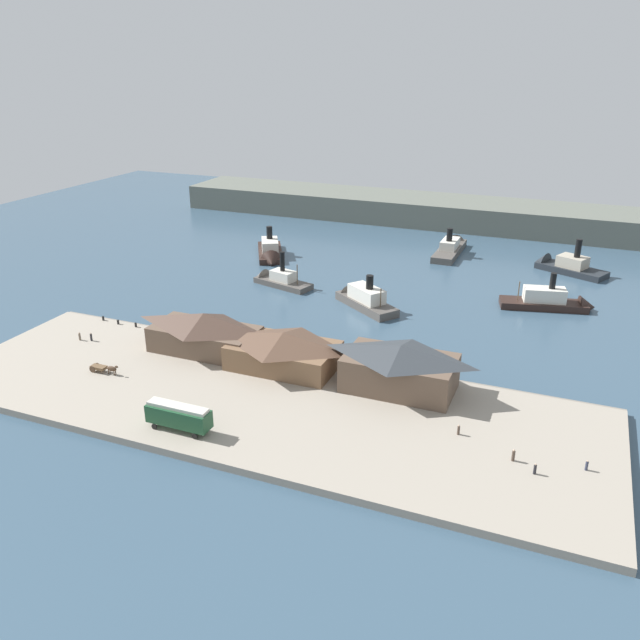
{
  "coord_description": "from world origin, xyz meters",
  "views": [
    {
      "loc": [
        43.91,
        -102.51,
        52.04
      ],
      "look_at": [
        -2.35,
        10.43,
        2.0
      ],
      "focal_mm": 36.23,
      "sensor_mm": 36.0,
      "label": 1
    }
  ],
  "objects": [
    {
      "name": "ground_plane",
      "position": [
        0.0,
        0.0,
        0.0
      ],
      "size": [
        320.0,
        320.0,
        0.0
      ],
      "primitive_type": "plane",
      "color": "#385166"
    },
    {
      "name": "quay_promenade",
      "position": [
        0.0,
        -22.0,
        0.6
      ],
      "size": [
        110.0,
        36.0,
        1.2
      ],
      "primitive_type": "cube",
      "color": "#9E9384",
      "rests_on": "ground"
    },
    {
      "name": "seawall_edge",
      "position": [
        0.0,
        -3.6,
        0.5
      ],
      "size": [
        110.0,
        0.8,
        1.0
      ],
      "primitive_type": "cube",
      "color": "gray",
      "rests_on": "ground"
    },
    {
      "name": "ferry_shed_east_terminal",
      "position": [
        -17.13,
        -9.63,
        4.98
      ],
      "size": [
        20.18,
        9.89,
        7.43
      ],
      "color": "brown",
      "rests_on": "quay_promenade"
    },
    {
      "name": "ferry_shed_west_terminal",
      "position": [
        -0.78,
        -10.27,
        4.52
      ],
      "size": [
        18.95,
        11.49,
        6.54
      ],
      "color": "brown",
      "rests_on": "quay_promenade"
    },
    {
      "name": "ferry_shed_customs_shed",
      "position": [
        20.24,
        -10.41,
        5.15
      ],
      "size": [
        18.25,
        10.89,
        7.79
      ],
      "color": "brown",
      "rests_on": "quay_promenade"
    },
    {
      "name": "street_tram",
      "position": [
        -6.08,
        -34.83,
        3.6
      ],
      "size": [
        9.94,
        2.93,
        4.08
      ],
      "color": "#1E4C2D",
      "rests_on": "quay_promenade"
    },
    {
      "name": "horse_cart",
      "position": [
        -28.59,
        -24.23,
        2.13
      ],
      "size": [
        5.68,
        1.5,
        1.87
      ],
      "color": "brown",
      "rests_on": "quay_promenade"
    },
    {
      "name": "pedestrian_walking_east",
      "position": [
        32.05,
        -20.66,
        1.92
      ],
      "size": [
        0.39,
        0.39,
        1.58
      ],
      "color": "#4C3D33",
      "rests_on": "quay_promenade"
    },
    {
      "name": "pedestrian_walking_west",
      "position": [
        43.18,
        -26.41,
        1.92
      ],
      "size": [
        0.39,
        0.39,
        1.58
      ],
      "color": "#232328",
      "rests_on": "quay_promenade"
    },
    {
      "name": "pedestrian_by_tram",
      "position": [
        40.19,
        -24.41,
        2.01
      ],
      "size": [
        0.44,
        0.44,
        1.78
      ],
      "color": "#4C3D33",
      "rests_on": "quay_promenade"
    },
    {
      "name": "pedestrian_standing_center",
      "position": [
        49.44,
        -22.93,
        1.89
      ],
      "size": [
        0.37,
        0.37,
        1.51
      ],
      "color": "#33384C",
      "rests_on": "quay_promenade"
    },
    {
      "name": "pedestrian_near_east_shed",
      "position": [
        -39.89,
        -14.17,
        1.95
      ],
      "size": [
        0.41,
        0.41,
        1.65
      ],
      "color": "#232328",
      "rests_on": "quay_promenade"
    },
    {
      "name": "pedestrian_near_west_shed",
      "position": [
        -42.15,
        -14.77,
        1.93
      ],
      "size": [
        0.4,
        0.4,
        1.61
      ],
      "color": "#6B5B4C",
      "rests_on": "quay_promenade"
    },
    {
      "name": "mooring_post_center_west",
      "position": [
        -40.51,
        -5.45,
        1.65
      ],
      "size": [
        0.44,
        0.44,
        0.9
      ],
      "primitive_type": "cylinder",
      "color": "black",
      "rests_on": "quay_promenade"
    },
    {
      "name": "mooring_post_west",
      "position": [
        -36.23,
        -5.31,
        1.65
      ],
      "size": [
        0.44,
        0.44,
        0.9
      ],
      "primitive_type": "cylinder",
      "color": "black",
      "rests_on": "quay_promenade"
    },
    {
      "name": "mooring_post_east",
      "position": [
        -44.68,
        -4.97,
        1.65
      ],
      "size": [
        0.44,
        0.44,
        0.9
      ],
      "primitive_type": "cylinder",
      "color": "black",
      "rests_on": "quay_promenade"
    },
    {
      "name": "ferry_approaching_west",
      "position": [
        41.65,
        70.29,
        1.52
      ],
      "size": [
        19.82,
        13.52,
        11.26
      ],
      "color": "#23282D",
      "rests_on": "ground"
    },
    {
      "name": "ferry_near_quay",
      "position": [
        -22.74,
        32.39,
        1.3
      ],
      "size": [
        17.01,
        9.06,
        10.27
      ],
      "color": "#514C47",
      "rests_on": "ground"
    },
    {
      "name": "ferry_moored_west",
      "position": [
        11.01,
        77.09,
        1.43
      ],
      "size": [
        5.76,
        24.0,
        9.46
      ],
      "color": "#514C47",
      "rests_on": "ground"
    },
    {
      "name": "ferry_approaching_east",
      "position": [
        41.19,
        40.9,
        1.59
      ],
      "size": [
        21.01,
        9.75,
        9.91
      ],
      "color": "black",
      "rests_on": "ground"
    },
    {
      "name": "ferry_outer_harbor",
      "position": [
        -34.22,
        51.92,
        1.49
      ],
      "size": [
        15.12,
        20.84,
        10.11
      ],
      "color": "black",
      "rests_on": "ground"
    },
    {
      "name": "ferry_departing_north",
      "position": [
        1.32,
        26.37,
        1.82
      ],
      "size": [
        18.02,
        14.99,
        9.41
      ],
      "color": "#514C47",
      "rests_on": "ground"
    },
    {
      "name": "far_headland",
      "position": [
        0.0,
        110.0,
        4.0
      ],
      "size": [
        180.0,
        24.0,
        8.0
      ],
      "primitive_type": "cube",
      "color": "#60665B",
      "rests_on": "ground"
    }
  ]
}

